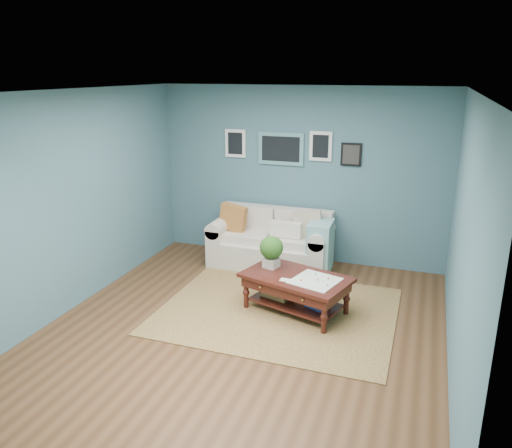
% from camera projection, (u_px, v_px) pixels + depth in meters
% --- Properties ---
extents(room_shell, '(5.00, 5.02, 2.70)m').
position_uv_depth(room_shell, '(244.00, 217.00, 5.51)').
color(room_shell, brown).
rests_on(room_shell, ground).
extents(area_rug, '(2.87, 2.30, 0.01)m').
position_uv_depth(area_rug, '(278.00, 311.00, 6.29)').
color(area_rug, brown).
rests_on(area_rug, ground).
extents(loveseat, '(1.87, 0.85, 0.96)m').
position_uv_depth(loveseat, '(276.00, 242.00, 7.64)').
color(loveseat, beige).
rests_on(loveseat, ground).
extents(coffee_table, '(1.45, 1.09, 0.90)m').
position_uv_depth(coffee_table, '(292.00, 280.00, 6.21)').
color(coffee_table, black).
rests_on(coffee_table, ground).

